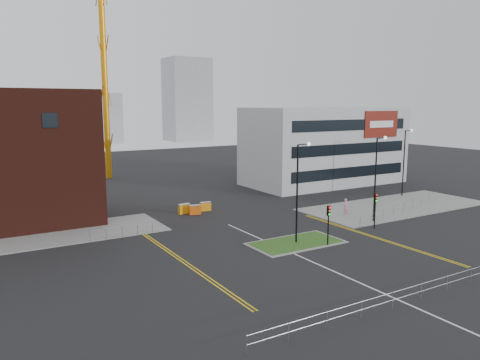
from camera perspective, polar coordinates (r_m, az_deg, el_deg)
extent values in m
plane|color=black|center=(36.24, 12.20, -11.20)|extent=(200.00, 200.00, 0.00)
cube|color=slate|center=(48.34, -25.88, -6.66)|extent=(28.00, 8.00, 0.12)
cube|color=slate|center=(60.94, 18.36, -3.04)|extent=(24.00, 10.00, 0.12)
cube|color=slate|center=(43.21, 6.85, -7.62)|extent=(8.60, 4.60, 0.08)
cube|color=#29551C|center=(43.20, 6.85, -7.60)|extent=(8.00, 4.00, 0.12)
cube|color=#411810|center=(52.98, -27.02, 2.24)|extent=(18.00, 10.00, 14.00)
cube|color=black|center=(48.16, -22.15, 6.75)|extent=(1.40, 0.10, 1.40)
cube|color=#A6A9AA|center=(75.46, 10.21, 4.13)|extent=(25.00, 12.00, 12.00)
cube|color=black|center=(71.46, 13.30, 0.92)|extent=(22.00, 0.10, 1.60)
cube|color=black|center=(71.05, 13.40, 3.72)|extent=(22.00, 0.10, 1.60)
cube|color=black|center=(70.82, 13.51, 6.54)|extent=(22.00, 0.10, 1.60)
cube|color=#66140B|center=(75.09, 16.84, 6.54)|extent=(7.00, 0.15, 4.00)
cube|color=white|center=(75.03, 16.90, 6.53)|extent=(5.00, 0.05, 1.00)
cylinder|color=orange|center=(82.65, -16.23, 13.11)|extent=(1.00, 1.00, 37.24)
cylinder|color=black|center=(42.14, 6.97, -1.81)|extent=(0.16, 0.16, 9.00)
cylinder|color=black|center=(41.89, 7.74, 4.33)|extent=(1.20, 0.10, 0.10)
sphere|color=silver|center=(42.27, 8.38, 4.36)|extent=(0.36, 0.36, 0.36)
cylinder|color=black|center=(51.63, 16.16, -0.07)|extent=(0.16, 0.16, 9.00)
cylinder|color=black|center=(51.57, 16.84, 4.92)|extent=(1.20, 0.10, 0.10)
sphere|color=silver|center=(52.02, 17.29, 4.94)|extent=(0.36, 0.36, 0.36)
cylinder|color=black|center=(67.30, 19.32, 1.87)|extent=(0.16, 0.16, 9.00)
cylinder|color=black|center=(67.38, 19.86, 5.69)|extent=(1.20, 0.10, 0.10)
sphere|color=silver|center=(67.84, 20.18, 5.70)|extent=(0.36, 0.36, 0.36)
cylinder|color=black|center=(42.57, 10.69, -5.93)|extent=(0.12, 0.12, 3.00)
cube|color=black|center=(42.17, 10.76, -3.70)|extent=(0.28, 0.22, 0.90)
sphere|color=red|center=(42.01, 10.89, -3.34)|extent=(0.18, 0.18, 0.18)
sphere|color=orange|center=(42.07, 10.87, -3.74)|extent=(0.18, 0.18, 0.18)
sphere|color=#0CCC33|center=(42.14, 10.86, -4.13)|extent=(0.18, 0.18, 0.18)
cylinder|color=black|center=(49.43, 16.11, -4.02)|extent=(0.12, 0.12, 3.00)
cube|color=black|center=(49.08, 16.20, -2.09)|extent=(0.28, 0.22, 0.90)
sphere|color=red|center=(48.93, 16.33, -1.77)|extent=(0.18, 0.18, 0.18)
sphere|color=orange|center=(48.99, 16.31, -2.11)|extent=(0.18, 0.18, 0.18)
sphere|color=#0CCC33|center=(49.05, 16.30, -2.46)|extent=(0.18, 0.18, 0.18)
cylinder|color=gray|center=(32.08, 19.76, -12.29)|extent=(24.00, 0.04, 0.04)
cylinder|color=gray|center=(32.26, 19.71, -13.12)|extent=(24.00, 0.04, 0.04)
cylinder|color=gray|center=(24.91, 0.75, -19.49)|extent=(0.05, 0.05, 1.10)
cylinder|color=gray|center=(45.83, -14.19, -5.55)|extent=(6.00, 0.04, 0.04)
cylinder|color=gray|center=(45.96, -14.17, -6.15)|extent=(6.00, 0.04, 0.04)
cylinder|color=gray|center=(45.23, -17.82, -6.57)|extent=(0.05, 0.05, 1.10)
cylinder|color=gray|center=(46.86, -10.64, -5.73)|extent=(0.05, 0.05, 1.10)
cylinder|color=gray|center=(58.04, 19.31, -2.69)|extent=(19.01, 5.04, 0.04)
cylinder|color=gray|center=(58.15, 19.28, -3.17)|extent=(19.01, 5.04, 0.04)
cylinder|color=gray|center=(49.61, 14.43, -5.03)|extent=(0.05, 0.05, 1.10)
cylinder|color=gray|center=(67.04, 22.86, -1.79)|extent=(0.05, 0.05, 1.10)
cube|color=silver|center=(37.62, 10.09, -10.35)|extent=(0.15, 30.00, 0.01)
cube|color=gold|center=(39.52, -7.89, -9.32)|extent=(0.12, 24.00, 0.01)
cube|color=gold|center=(39.64, -7.48, -9.26)|extent=(0.12, 24.00, 0.01)
cube|color=gold|center=(46.70, 15.72, -6.67)|extent=(0.12, 20.00, 0.01)
cube|color=gold|center=(46.91, 15.98, -6.61)|extent=(0.12, 20.00, 0.01)
cube|color=gray|center=(158.23, -18.88, 7.11)|extent=(24.00, 12.00, 16.00)
cube|color=gray|center=(164.52, -6.45, 9.69)|extent=(14.00, 12.00, 28.00)
cube|color=gray|center=(165.43, -25.72, 6.07)|extent=(30.00, 12.00, 12.00)
imported|color=#C7818F|center=(54.55, 12.79, -3.23)|extent=(0.72, 0.48, 1.94)
cube|color=#DD500C|center=(53.93, -5.50, -3.63)|extent=(1.39, 0.75, 1.10)
cube|color=silver|center=(53.82, -5.51, -3.12)|extent=(1.39, 0.75, 0.13)
cube|color=orange|center=(54.48, -6.84, -3.50)|extent=(1.42, 0.66, 1.14)
cube|color=silver|center=(54.37, -6.85, -2.98)|extent=(1.42, 0.66, 0.14)
cube|color=orange|center=(55.65, -4.22, -3.23)|extent=(1.32, 0.62, 1.06)
cube|color=silver|center=(55.55, -4.23, -2.75)|extent=(1.32, 0.62, 0.13)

